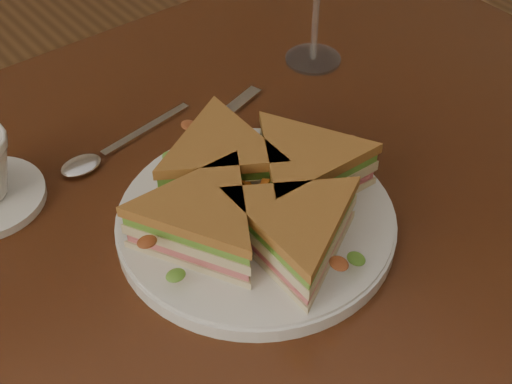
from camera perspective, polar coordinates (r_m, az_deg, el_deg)
table at (r=0.82m, az=-3.52°, el=-6.98°), size 1.20×0.80×0.75m
plate at (r=0.73m, az=0.00°, el=-2.40°), size 0.29×0.29×0.02m
sandwich_wedges at (r=0.71m, az=0.00°, el=-0.30°), size 0.28×0.28×0.06m
crisps_mound at (r=0.71m, az=0.00°, el=-0.53°), size 0.09×0.09×0.05m
spoon at (r=0.83m, az=-12.55°, el=2.77°), size 0.18×0.05×0.01m
knife at (r=0.85m, az=-4.50°, el=4.56°), size 0.21×0.07×0.00m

